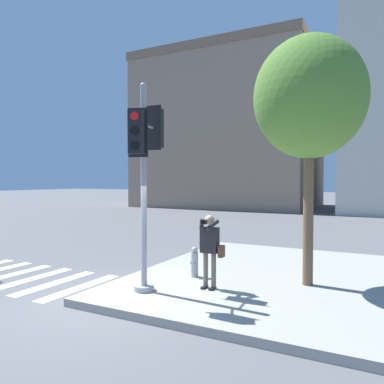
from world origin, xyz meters
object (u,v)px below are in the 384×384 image
at_px(traffic_signal_pole, 145,161).
at_px(fire_hydrant, 194,262).
at_px(street_tree, 309,99).
at_px(person_photographer, 210,245).

bearing_deg(traffic_signal_pole, fire_hydrant, 75.78).
bearing_deg(traffic_signal_pole, street_tree, 35.00).
bearing_deg(street_tree, person_photographer, -144.86).
relative_size(person_photographer, fire_hydrant, 2.19).
bearing_deg(street_tree, fire_hydrant, -167.73).
distance_m(street_tree, fire_hydrant, 4.83).
bearing_deg(traffic_signal_pole, person_photographer, 34.78).
xyz_separation_m(traffic_signal_pole, person_photographer, (1.18, 0.82, -1.87)).
xyz_separation_m(person_photographer, fire_hydrant, (-0.78, 0.76, -0.62)).
height_order(traffic_signal_pole, person_photographer, traffic_signal_pole).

